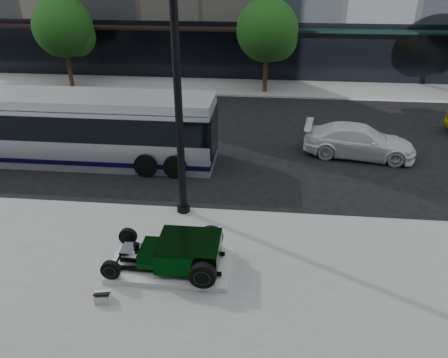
# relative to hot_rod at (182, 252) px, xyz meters

# --- Properties ---
(ground) EXTENTS (120.00, 120.00, 0.00)m
(ground) POSITION_rel_hot_rod_xyz_m (0.98, 5.31, -0.70)
(ground) COLOR black
(ground) RESTS_ON ground
(sidewalk_far) EXTENTS (70.00, 4.00, 0.12)m
(sidewalk_far) POSITION_rel_hot_rod_xyz_m (0.98, 19.31, -0.64)
(sidewalk_far) COLOR gray
(sidewalk_far) RESTS_ON ground
(street_trees) EXTENTS (29.80, 3.80, 5.70)m
(street_trees) POSITION_rel_hot_rod_xyz_m (2.12, 18.38, 3.07)
(street_trees) COLOR black
(street_trees) RESTS_ON sidewalk_far
(display_plinth) EXTENTS (3.40, 1.80, 0.15)m
(display_plinth) POSITION_rel_hot_rod_xyz_m (-0.33, -0.00, -0.50)
(display_plinth) COLOR silver
(display_plinth) RESTS_ON sidewalk_near
(hot_rod) EXTENTS (3.22, 2.00, 0.81)m
(hot_rod) POSITION_rel_hot_rod_xyz_m (0.00, 0.00, 0.00)
(hot_rod) COLOR black
(hot_rod) RESTS_ON display_plinth
(info_plaque) EXTENTS (0.45, 0.38, 0.31)m
(info_plaque) POSITION_rel_hot_rod_xyz_m (-1.80, -1.49, -0.45)
(info_plaque) COLOR silver
(info_plaque) RESTS_ON sidewalk_near
(lamppost) EXTENTS (0.45, 0.45, 8.17)m
(lamppost) POSITION_rel_hot_rod_xyz_m (-0.54, 3.08, 3.20)
(lamppost) COLOR black
(lamppost) RESTS_ON sidewalk_near
(transit_bus) EXTENTS (12.12, 2.88, 2.92)m
(transit_bus) POSITION_rel_hot_rod_xyz_m (-5.96, 7.11, 0.79)
(transit_bus) COLOR silver
(transit_bus) RESTS_ON ground
(white_sedan) EXTENTS (5.06, 2.64, 1.40)m
(white_sedan) POSITION_rel_hot_rod_xyz_m (6.32, 8.77, 0.00)
(white_sedan) COLOR white
(white_sedan) RESTS_ON ground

